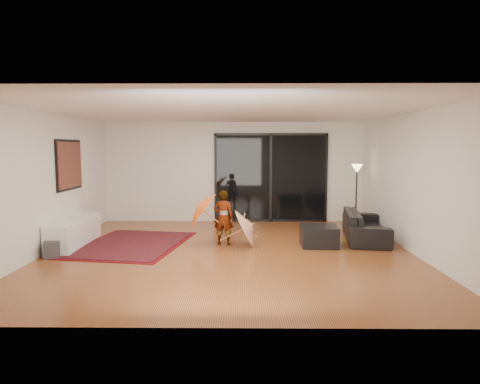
{
  "coord_description": "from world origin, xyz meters",
  "views": [
    {
      "loc": [
        0.28,
        -8.12,
        2.03
      ],
      "look_at": [
        0.19,
        0.71,
        1.1
      ],
      "focal_mm": 32.0,
      "sensor_mm": 36.0,
      "label": 1
    }
  ],
  "objects_px": {
    "child": "(223,217)",
    "sofa": "(365,225)",
    "media_console": "(74,232)",
    "ottoman": "(319,236)"
  },
  "relations": [
    {
      "from": "media_console",
      "to": "ottoman",
      "type": "bearing_deg",
      "value": -2.1
    },
    {
      "from": "media_console",
      "to": "child",
      "type": "bearing_deg",
      "value": -0.33
    },
    {
      "from": "child",
      "to": "ottoman",
      "type": "bearing_deg",
      "value": -173.06
    },
    {
      "from": "media_console",
      "to": "sofa",
      "type": "relative_size",
      "value": 0.92
    },
    {
      "from": "media_console",
      "to": "ottoman",
      "type": "relative_size",
      "value": 2.71
    },
    {
      "from": "sofa",
      "to": "child",
      "type": "distance_m",
      "value": 3.16
    },
    {
      "from": "media_console",
      "to": "sofa",
      "type": "bearing_deg",
      "value": 3.92
    },
    {
      "from": "sofa",
      "to": "ottoman",
      "type": "relative_size",
      "value": 2.93
    },
    {
      "from": "child",
      "to": "sofa",
      "type": "bearing_deg",
      "value": -160.07
    },
    {
      "from": "sofa",
      "to": "child",
      "type": "relative_size",
      "value": 1.87
    }
  ]
}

